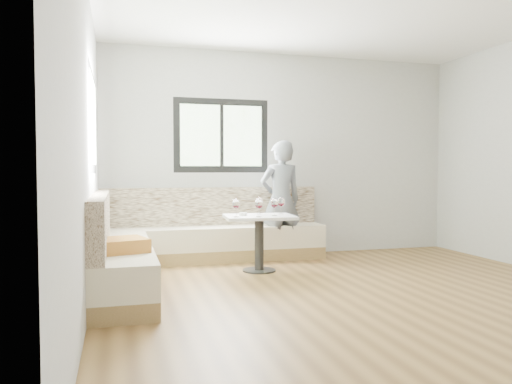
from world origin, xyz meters
TOP-DOWN VIEW (x-y plane):
  - room at (-0.08, 0.08)m, footprint 5.01×5.01m
  - banquette at (-1.59, 1.62)m, footprint 2.90×2.80m
  - table at (-0.67, 1.42)m, footprint 0.85×0.69m
  - person at (-0.18, 2.12)m, footprint 0.60×0.43m
  - olive_ramekin at (-0.86, 1.44)m, footprint 0.09×0.09m
  - wine_glass_a at (-0.99, 1.26)m, footprint 0.09×0.09m
  - wine_glass_b at (-0.74, 1.20)m, footprint 0.09×0.09m
  - wine_glass_c at (-0.52, 1.30)m, footprint 0.09×0.09m
  - wine_glass_d at (-0.63, 1.55)m, footprint 0.09×0.09m
  - wine_glass_e at (-0.38, 1.49)m, footprint 0.09×0.09m

SIDE VIEW (x-z plane):
  - banquette at x=-1.59m, z-range -0.14..0.81m
  - table at x=-0.67m, z-range 0.16..0.82m
  - olive_ramekin at x=-0.86m, z-range 0.66..0.69m
  - person at x=-0.18m, z-range 0.00..1.57m
  - wine_glass_a at x=-0.99m, z-range 0.70..0.90m
  - wine_glass_b at x=-0.74m, z-range 0.70..0.90m
  - wine_glass_c at x=-0.52m, z-range 0.70..0.90m
  - wine_glass_d at x=-0.63m, z-range 0.70..0.90m
  - wine_glass_e at x=-0.38m, z-range 0.70..0.90m
  - room at x=-0.08m, z-range 0.01..2.82m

